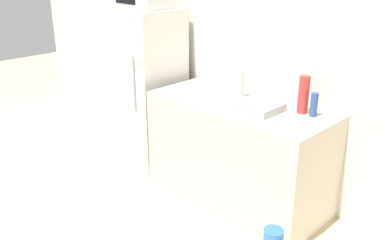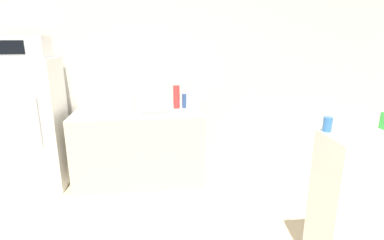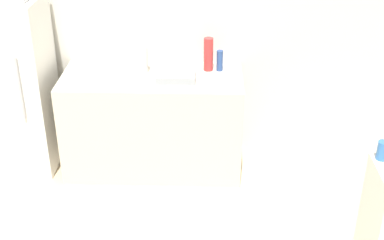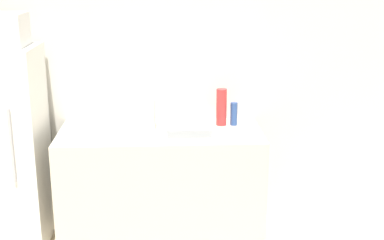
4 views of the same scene
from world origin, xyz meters
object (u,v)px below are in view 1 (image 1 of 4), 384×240
Objects in this scene: bottle_tall at (304,95)px; refrigerator at (147,86)px; paper_towel_roll at (237,85)px; bottle_short at (314,105)px.

refrigerator is at bearing -175.20° from bottle_tall.
bottle_tall is 0.59m from paper_towel_roll.
refrigerator is at bearing -175.67° from bottle_short.
refrigerator is at bearing -176.62° from paper_towel_roll.
bottle_short is at bearing 5.90° from paper_towel_roll.
bottle_tall reaches higher than paper_towel_roll.
paper_towel_roll is (1.13, 0.07, 0.24)m from refrigerator.
refrigerator is 1.74m from bottle_tall.
bottle_tall reaches higher than bottle_short.
bottle_short is 0.77× the size of paper_towel_roll.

